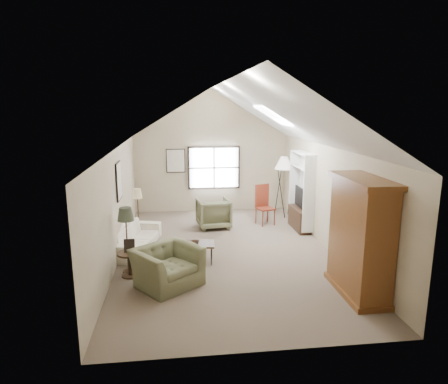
{
  "coord_description": "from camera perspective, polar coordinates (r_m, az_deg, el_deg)",
  "views": [
    {
      "loc": [
        -1.15,
        -9.01,
        3.46
      ],
      "look_at": [
        0.0,
        0.4,
        1.4
      ],
      "focal_mm": 32.0,
      "sensor_mm": 36.0,
      "label": 1
    }
  ],
  "objects": [
    {
      "name": "side_table",
      "position": [
        8.57,
        -13.24,
        -10.0
      ],
      "size": [
        0.62,
        0.62,
        0.52
      ],
      "primitive_type": "cylinder",
      "rotation": [
        0.0,
        0.0,
        -0.23
      ],
      "color": "#3A2617",
      "rests_on": "ground"
    },
    {
      "name": "media_console",
      "position": [
        11.6,
        10.75,
        -3.77
      ],
      "size": [
        0.34,
        1.18,
        0.6
      ],
      "primitive_type": "cube",
      "color": "#382316",
      "rests_on": "ground"
    },
    {
      "name": "tv_panel",
      "position": [
        11.44,
        10.87,
        -0.78
      ],
      "size": [
        0.05,
        0.9,
        0.55
      ],
      "primitive_type": "cube",
      "color": "black",
      "rests_on": "media_console"
    },
    {
      "name": "armchair_near",
      "position": [
        7.99,
        -8.09,
        -10.51
      ],
      "size": [
        1.56,
        1.53,
        0.76
      ],
      "primitive_type": "imported",
      "rotation": [
        0.0,
        0.0,
        0.66
      ],
      "color": "#626446",
      "rests_on": "ground"
    },
    {
      "name": "tripod_lamp",
      "position": [
        12.71,
        8.46,
        0.83
      ],
      "size": [
        0.71,
        0.71,
        1.94
      ],
      "primitive_type": null,
      "rotation": [
        0.0,
        0.0,
        0.31
      ],
      "color": "white",
      "rests_on": "ground"
    },
    {
      "name": "armoire",
      "position": [
        7.76,
        18.92,
        -6.12
      ],
      "size": [
        0.6,
        1.5,
        2.2
      ],
      "primitive_type": "cube",
      "color": "brown",
      "rests_on": "ground"
    },
    {
      "name": "sofa",
      "position": [
        10.06,
        -12.68,
        -6.34
      ],
      "size": [
        1.26,
        2.2,
        0.6
      ],
      "primitive_type": "imported",
      "rotation": [
        0.0,
        0.0,
        1.34
      ],
      "color": "silver",
      "rests_on": "ground"
    },
    {
      "name": "room_shell",
      "position": [
        9.08,
        0.31,
        10.67
      ],
      "size": [
        5.01,
        8.01,
        4.0
      ],
      "color": "#705F50",
      "rests_on": "ground"
    },
    {
      "name": "dark_lamp",
      "position": [
        8.61,
        -13.7,
        -6.65
      ],
      "size": [
        0.42,
        0.42,
        1.44
      ],
      "primitive_type": null,
      "rotation": [
        0.0,
        0.0,
        -0.23
      ],
      "color": "#292E21",
      "rests_on": "ground"
    },
    {
      "name": "tv_alcove",
      "position": [
        11.4,
        11.01,
        0.35
      ],
      "size": [
        0.32,
        1.3,
        2.1
      ],
      "primitive_type": "cube",
      "color": "white",
      "rests_on": "ground"
    },
    {
      "name": "skylight",
      "position": [
        10.21,
        7.05,
        10.83
      ],
      "size": [
        0.8,
        1.2,
        0.52
      ],
      "primitive_type": null,
      "color": "white",
      "rests_on": "room_shell"
    },
    {
      "name": "window",
      "position": [
        13.18,
        -1.44,
        3.49
      ],
      "size": [
        1.72,
        0.08,
        1.42
      ],
      "primitive_type": "cube",
      "color": "black",
      "rests_on": "room_shell"
    },
    {
      "name": "side_chair",
      "position": [
        11.81,
        5.93,
        -1.86
      ],
      "size": [
        0.58,
        0.58,
        1.18
      ],
      "primitive_type": "cube",
      "rotation": [
        0.0,
        0.0,
        0.31
      ],
      "color": "maroon",
      "rests_on": "ground"
    },
    {
      "name": "coffee_table",
      "position": [
        9.07,
        -4.16,
        -8.66
      ],
      "size": [
        0.93,
        0.59,
        0.45
      ],
      "primitive_type": "cube",
      "rotation": [
        0.0,
        0.0,
        -0.12
      ],
      "color": "#372416",
      "rests_on": "ground"
    },
    {
      "name": "armchair_far",
      "position": [
        11.52,
        -1.52,
        -3.05
      ],
      "size": [
        0.99,
        1.02,
        0.84
      ],
      "primitive_type": "imported",
      "rotation": [
        0.0,
        0.0,
        3.25
      ],
      "color": "#686849",
      "rests_on": "ground"
    },
    {
      "name": "bowl",
      "position": [
        8.98,
        -4.19,
        -7.17
      ],
      "size": [
        0.24,
        0.24,
        0.05
      ],
      "primitive_type": "imported",
      "rotation": [
        0.0,
        0.0,
        -0.12
      ],
      "color": "#311C14",
      "rests_on": "coffee_table"
    },
    {
      "name": "tan_lamp",
      "position": [
        11.11,
        -12.17,
        -2.68
      ],
      "size": [
        0.31,
        0.31,
        1.3
      ],
      "primitive_type": null,
      "rotation": [
        0.0,
        0.0,
        -0.23
      ],
      "color": "tan",
      "rests_on": "ground"
    },
    {
      "name": "wall_art",
      "position": [
        11.11,
        -10.66,
        3.08
      ],
      "size": [
        1.97,
        3.71,
        0.88
      ],
      "color": "black",
      "rests_on": "room_shell"
    }
  ]
}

